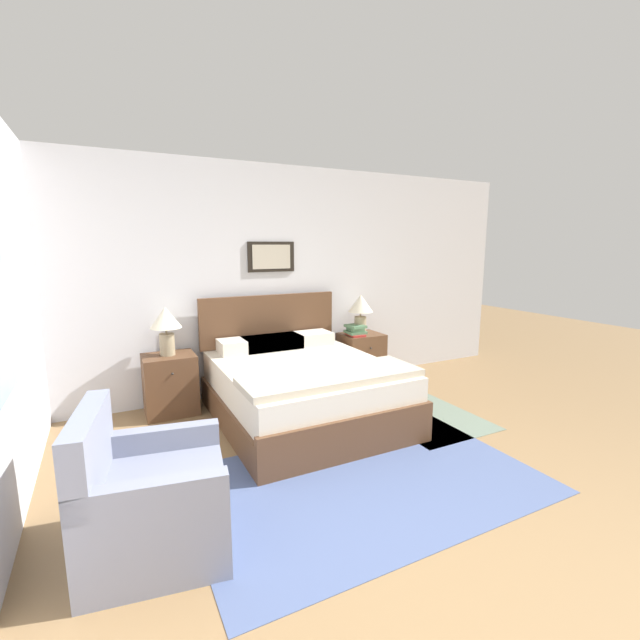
{
  "coord_description": "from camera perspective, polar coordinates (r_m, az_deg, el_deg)",
  "views": [
    {
      "loc": [
        -1.7,
        -1.45,
        1.71
      ],
      "look_at": [
        -0.06,
        1.77,
        1.07
      ],
      "focal_mm": 24.0,
      "sensor_mm": 36.0,
      "label": 1
    }
  ],
  "objects": [
    {
      "name": "ground_plane",
      "position": [
        2.81,
        20.14,
        -28.09
      ],
      "size": [
        16.0,
        16.0,
        0.0
      ],
      "primitive_type": "plane",
      "color": "olive"
    },
    {
      "name": "table_lamp_near_window",
      "position": [
        4.51,
        -19.87,
        -0.35
      ],
      "size": [
        0.31,
        0.31,
        0.49
      ],
      "color": "gray",
      "rests_on": "nightstand_near_window"
    },
    {
      "name": "book_thick_bottom",
      "position": [
        5.25,
        4.73,
        -1.92
      ],
      "size": [
        0.2,
        0.29,
        0.03
      ],
      "rotation": [
        0.0,
        0.0,
        -0.12
      ],
      "color": "#B7332D",
      "rests_on": "nightstand_by_door"
    },
    {
      "name": "table_lamp_by_door",
      "position": [
        5.28,
        5.43,
        1.65
      ],
      "size": [
        0.31,
        0.31,
        0.49
      ],
      "color": "gray",
      "rests_on": "nightstand_by_door"
    },
    {
      "name": "book_slim_near_top",
      "position": [
        5.23,
        4.74,
        -0.83
      ],
      "size": [
        0.21,
        0.24,
        0.03
      ],
      "rotation": [
        0.0,
        0.0,
        0.06
      ],
      "color": "#4C7551",
      "rests_on": "book_novel_upper"
    },
    {
      "name": "wall_back",
      "position": [
        5.01,
        -7.06,
        5.28
      ],
      "size": [
        6.91,
        0.09,
        2.6
      ],
      "color": "silver",
      "rests_on": "ground_plane"
    },
    {
      "name": "nightstand_by_door",
      "position": [
        5.41,
        5.48,
        -5.03
      ],
      "size": [
        0.51,
        0.44,
        0.61
      ],
      "color": "brown",
      "rests_on": "ground_plane"
    },
    {
      "name": "area_rug_bedside",
      "position": [
        4.58,
        13.49,
        -12.12
      ],
      "size": [
        0.93,
        1.28,
        0.01
      ],
      "color": "slate",
      "rests_on": "ground_plane"
    },
    {
      "name": "book_hardcover_middle",
      "position": [
        5.24,
        4.73,
        -1.61
      ],
      "size": [
        0.23,
        0.24,
        0.03
      ],
      "rotation": [
        0.0,
        0.0,
        -0.05
      ],
      "color": "#4C7551",
      "rests_on": "book_thick_bottom"
    },
    {
      "name": "nightstand_near_window",
      "position": [
        4.66,
        -19.33,
        -8.09
      ],
      "size": [
        0.51,
        0.44,
        0.61
      ],
      "color": "brown",
      "rests_on": "ground_plane"
    },
    {
      "name": "book_novel_upper",
      "position": [
        5.23,
        4.74,
        -1.22
      ],
      "size": [
        0.18,
        0.22,
        0.04
      ],
      "rotation": [
        0.0,
        0.0,
        -0.11
      ],
      "color": "#4C7551",
      "rests_on": "book_hardcover_middle"
    },
    {
      "name": "bed",
      "position": [
        4.28,
        -2.49,
        -8.85
      ],
      "size": [
        1.6,
        1.91,
        1.14
      ],
      "color": "brown",
      "rests_on": "ground_plane"
    },
    {
      "name": "armchair",
      "position": [
        2.76,
        -21.73,
        -21.6
      ],
      "size": [
        0.85,
        0.85,
        0.86
      ],
      "rotation": [
        0.0,
        0.0,
        -1.73
      ],
      "color": "gray",
      "rests_on": "ground_plane"
    },
    {
      "name": "area_rug_main",
      "position": [
        3.36,
        6.3,
        -20.52
      ],
      "size": [
        2.49,
        1.6,
        0.01
      ],
      "color": "#47567F",
      "rests_on": "ground_plane"
    }
  ]
}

